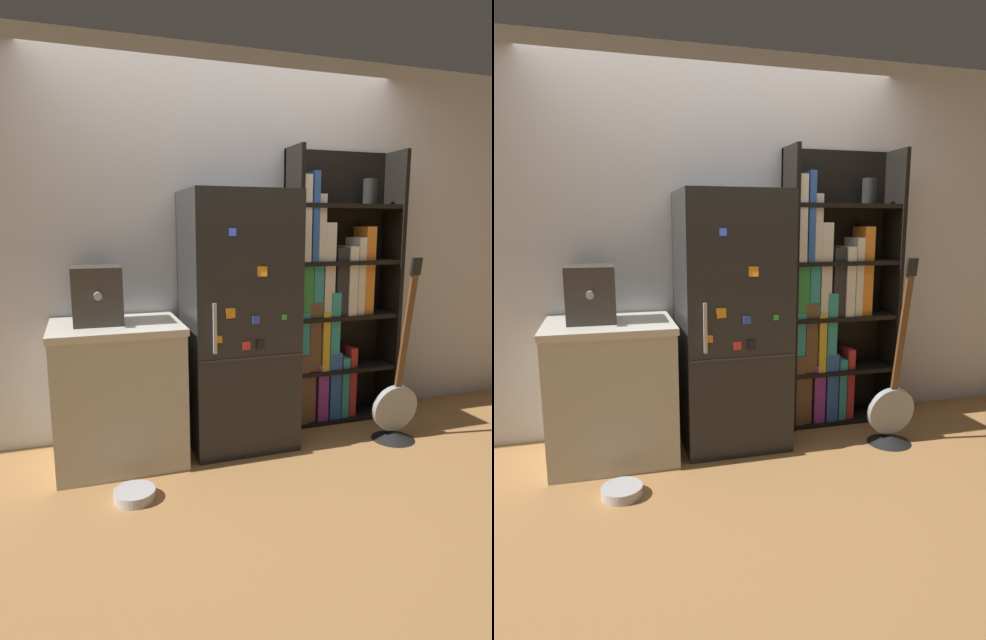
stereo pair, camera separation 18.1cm
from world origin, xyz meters
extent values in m
plane|color=#A87542|center=(0.00, 0.00, 0.00)|extent=(16.00, 16.00, 0.00)
cube|color=silver|center=(0.00, 0.47, 1.30)|extent=(8.00, 0.05, 2.60)
cube|color=black|center=(0.00, 0.15, 0.83)|extent=(0.67, 0.60, 1.66)
cube|color=#333333|center=(0.00, -0.15, 0.65)|extent=(0.66, 0.01, 0.01)
cube|color=#B2B2B7|center=(-0.24, -0.16, 0.85)|extent=(0.02, 0.02, 0.30)
cube|color=orange|center=(-0.21, -0.15, 0.78)|extent=(0.04, 0.02, 0.04)
cube|color=orange|center=(-0.14, -0.15, 0.93)|extent=(0.06, 0.02, 0.06)
cube|color=black|center=(0.05, -0.15, 0.73)|extent=(0.06, 0.02, 0.06)
cube|color=orange|center=(0.06, -0.15, 1.18)|extent=(0.06, 0.02, 0.06)
cube|color=blue|center=(0.02, -0.15, 0.89)|extent=(0.05, 0.01, 0.05)
cube|color=blue|center=(-0.12, -0.15, 1.41)|extent=(0.04, 0.02, 0.04)
cube|color=red|center=(-0.04, -0.15, 0.73)|extent=(0.05, 0.01, 0.05)
cube|color=green|center=(0.21, -0.15, 0.89)|extent=(0.03, 0.01, 0.03)
cube|color=black|center=(0.46, 0.30, 0.99)|extent=(0.03, 0.30, 1.97)
cube|color=black|center=(1.26, 0.30, 0.99)|extent=(0.03, 0.30, 1.97)
cube|color=black|center=(0.86, 0.43, 0.99)|extent=(0.83, 0.03, 1.97)
cube|color=black|center=(0.86, 0.30, 0.01)|extent=(0.77, 0.27, 0.03)
cube|color=black|center=(0.86, 0.30, 0.39)|extent=(0.77, 0.27, 0.03)
cube|color=black|center=(0.86, 0.30, 0.79)|extent=(0.77, 0.27, 0.03)
cube|color=black|center=(0.86, 0.30, 1.18)|extent=(0.77, 0.27, 0.03)
cube|color=black|center=(0.86, 0.30, 1.58)|extent=(0.77, 0.27, 0.03)
cube|color=brown|center=(0.51, 0.29, 0.29)|extent=(0.07, 0.23, 0.51)
cube|color=brown|center=(0.58, 0.30, 0.25)|extent=(0.05, 0.20, 0.45)
cube|color=purple|center=(0.67, 0.30, 0.25)|extent=(0.08, 0.23, 0.43)
cube|color=#2D59B2|center=(0.77, 0.29, 0.28)|extent=(0.09, 0.21, 0.50)
cube|color=teal|center=(0.85, 0.29, 0.26)|extent=(0.06, 0.19, 0.46)
cube|color=red|center=(0.92, 0.30, 0.29)|extent=(0.05, 0.19, 0.52)
cube|color=teal|center=(0.51, 0.31, 0.63)|extent=(0.06, 0.25, 0.44)
cube|color=brown|center=(0.60, 0.31, 0.66)|extent=(0.09, 0.24, 0.50)
cube|color=gold|center=(0.68, 0.29, 0.62)|extent=(0.06, 0.23, 0.43)
cube|color=teal|center=(0.75, 0.30, 0.69)|extent=(0.07, 0.22, 0.57)
cube|color=#338C3F|center=(0.53, 0.29, 1.05)|extent=(0.09, 0.20, 0.48)
cube|color=teal|center=(0.61, 0.30, 1.13)|extent=(0.07, 0.20, 0.65)
cube|color=silver|center=(0.70, 0.30, 1.13)|extent=(0.08, 0.21, 0.66)
cube|color=#262628|center=(0.80, 0.30, 1.05)|extent=(0.09, 0.22, 0.49)
cube|color=silver|center=(0.88, 0.30, 1.05)|extent=(0.07, 0.23, 0.50)
cube|color=silver|center=(0.96, 0.31, 1.08)|extent=(0.06, 0.22, 0.56)
cube|color=orange|center=(1.03, 0.31, 1.12)|extent=(0.08, 0.20, 0.63)
cube|color=silver|center=(0.51, 0.30, 1.49)|extent=(0.06, 0.24, 0.58)
cube|color=#2D59B2|center=(0.57, 0.29, 1.50)|extent=(0.05, 0.24, 0.60)
cube|color=silver|center=(0.63, 0.31, 1.43)|extent=(0.06, 0.22, 0.46)
cylinder|color=black|center=(1.05, 0.30, 1.68)|extent=(0.10, 0.10, 0.18)
cube|color=#BCB7A8|center=(-0.78, 0.13, 0.41)|extent=(0.75, 0.64, 0.82)
cube|color=beige|center=(-0.78, 0.13, 0.84)|extent=(0.77, 0.66, 0.04)
cube|color=#38332D|center=(-0.88, 0.17, 1.04)|extent=(0.28, 0.32, 0.34)
cylinder|color=#A5A39E|center=(-0.88, -0.02, 1.05)|extent=(0.04, 0.06, 0.04)
cone|color=black|center=(1.02, -0.18, 0.03)|extent=(0.29, 0.29, 0.06)
cylinder|color=gray|center=(1.02, -0.18, 0.22)|extent=(0.33, 0.09, 0.33)
cube|color=brown|center=(1.02, -0.26, 0.77)|extent=(0.04, 0.13, 0.75)
cube|color=black|center=(1.02, -0.32, 1.20)|extent=(0.07, 0.04, 0.11)
cylinder|color=#B7B7BC|center=(-0.75, -0.41, 0.03)|extent=(0.22, 0.22, 0.06)
torus|color=#B7B7BC|center=(-0.75, -0.41, 0.05)|extent=(0.22, 0.22, 0.01)
camera|label=1|loc=(-0.96, -2.92, 1.43)|focal=28.00mm
camera|label=2|loc=(-0.79, -2.97, 1.43)|focal=28.00mm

